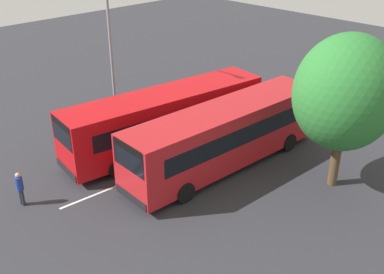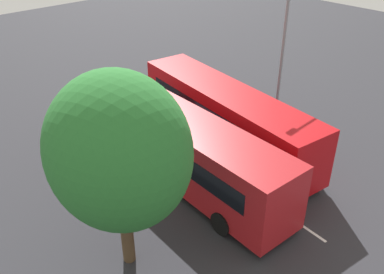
{
  "view_description": "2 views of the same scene",
  "coord_description": "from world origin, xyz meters",
  "px_view_note": "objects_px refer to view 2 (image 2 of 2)",
  "views": [
    {
      "loc": [
        14.58,
        15.06,
        11.63
      ],
      "look_at": [
        0.01,
        0.15,
        1.2
      ],
      "focal_mm": 42.99,
      "sensor_mm": 36.0,
      "label": 1
    },
    {
      "loc": [
        -12.38,
        12.17,
        11.36
      ],
      "look_at": [
        0.21,
        0.6,
        1.38
      ],
      "focal_mm": 39.12,
      "sensor_mm": 36.0,
      "label": 2
    }
  ],
  "objects_px": {
    "pedestrian": "(137,82)",
    "depot_tree": "(118,151)",
    "bus_far_left": "(226,116)",
    "street_lamp": "(281,41)",
    "bus_center_left": "(185,147)"
  },
  "relations": [
    {
      "from": "pedestrian",
      "to": "depot_tree",
      "type": "relative_size",
      "value": 0.23
    },
    {
      "from": "bus_far_left",
      "to": "street_lamp",
      "type": "bearing_deg",
      "value": -81.16
    },
    {
      "from": "bus_center_left",
      "to": "pedestrian",
      "type": "relative_size",
      "value": 7.14
    },
    {
      "from": "depot_tree",
      "to": "bus_far_left",
      "type": "bearing_deg",
      "value": -69.27
    },
    {
      "from": "depot_tree",
      "to": "pedestrian",
      "type": "bearing_deg",
      "value": -37.38
    },
    {
      "from": "street_lamp",
      "to": "depot_tree",
      "type": "height_order",
      "value": "street_lamp"
    },
    {
      "from": "bus_center_left",
      "to": "street_lamp",
      "type": "xyz_separation_m",
      "value": [
        0.9,
        -7.64,
        2.93
      ]
    },
    {
      "from": "bus_far_left",
      "to": "depot_tree",
      "type": "bearing_deg",
      "value": 118.3
    },
    {
      "from": "street_lamp",
      "to": "depot_tree",
      "type": "bearing_deg",
      "value": 11.92
    },
    {
      "from": "bus_far_left",
      "to": "bus_center_left",
      "type": "height_order",
      "value": "same"
    },
    {
      "from": "bus_center_left",
      "to": "depot_tree",
      "type": "xyz_separation_m",
      "value": [
        -2.29,
        4.71,
        2.83
      ]
    },
    {
      "from": "bus_far_left",
      "to": "street_lamp",
      "type": "xyz_separation_m",
      "value": [
        0.09,
        -4.15,
        2.93
      ]
    },
    {
      "from": "bus_center_left",
      "to": "pedestrian",
      "type": "bearing_deg",
      "value": -20.32
    },
    {
      "from": "pedestrian",
      "to": "bus_far_left",
      "type": "bearing_deg",
      "value": -9.01
    },
    {
      "from": "bus_center_left",
      "to": "bus_far_left",
      "type": "bearing_deg",
      "value": -73.96
    }
  ]
}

